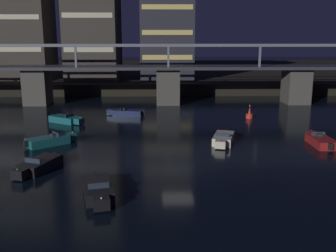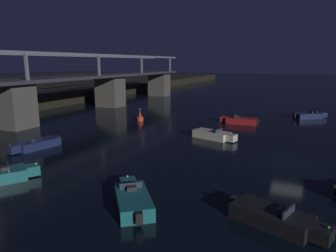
# 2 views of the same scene
# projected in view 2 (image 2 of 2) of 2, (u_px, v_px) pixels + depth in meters

# --- Properties ---
(ground_plane) EXTENTS (400.00, 400.00, 0.00)m
(ground_plane) POSITION_uv_depth(u_px,v_px,m) (289.00, 162.00, 25.12)
(ground_plane) COLOR black
(river_bridge) EXTENTS (88.54, 6.40, 9.38)m
(river_bridge) POSITION_uv_depth(u_px,v_px,m) (13.00, 96.00, 37.38)
(river_bridge) COLOR #4C4944
(river_bridge) RESTS_ON ground
(speedboat_near_left) EXTENTS (1.84, 5.20, 1.16)m
(speedboat_near_left) POSITION_uv_depth(u_px,v_px,m) (240.00, 121.00, 40.56)
(speedboat_near_left) COLOR maroon
(speedboat_near_left) RESTS_ON ground
(speedboat_near_right) EXTENTS (2.81, 5.17, 1.16)m
(speedboat_near_right) POSITION_uv_depth(u_px,v_px,m) (213.00, 135.00, 32.62)
(speedboat_near_right) COLOR beige
(speedboat_near_right) RESTS_ON ground
(speedboat_mid_left) EXTENTS (4.62, 4.10, 1.16)m
(speedboat_mid_left) POSITION_uv_depth(u_px,v_px,m) (133.00, 199.00, 17.32)
(speedboat_mid_left) COLOR #196066
(speedboat_mid_left) RESTS_ON ground
(speedboat_mid_center) EXTENTS (2.96, 5.13, 1.16)m
(speedboat_mid_center) POSITION_uv_depth(u_px,v_px,m) (275.00, 218.00, 15.22)
(speedboat_mid_center) COLOR black
(speedboat_mid_center) RESTS_ON ground
(speedboat_mid_right) EXTENTS (5.22, 2.53, 1.16)m
(speedboat_mid_right) POSITION_uv_depth(u_px,v_px,m) (36.00, 144.00, 28.87)
(speedboat_mid_right) COLOR #19234C
(speedboat_mid_right) RESTS_ON ground
(speedboat_far_center) EXTENTS (3.96, 4.71, 1.16)m
(speedboat_far_center) POSITION_uv_depth(u_px,v_px,m) (309.00, 115.00, 44.47)
(speedboat_far_center) COLOR #19234C
(speedboat_far_center) RESTS_ON ground
(channel_buoy) EXTENTS (0.90, 0.90, 1.76)m
(channel_buoy) POSITION_uv_depth(u_px,v_px,m) (140.00, 118.00, 42.41)
(channel_buoy) COLOR red
(channel_buoy) RESTS_ON ground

